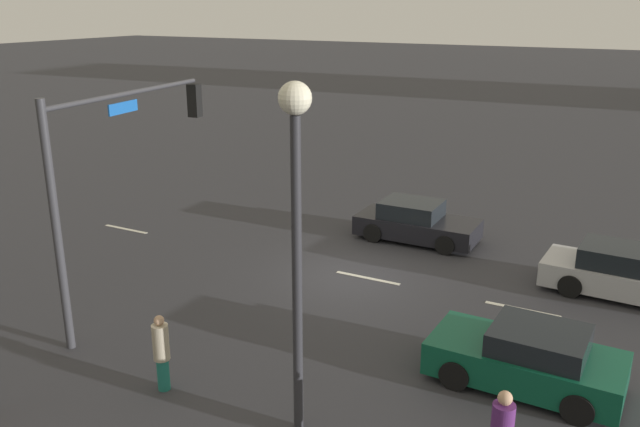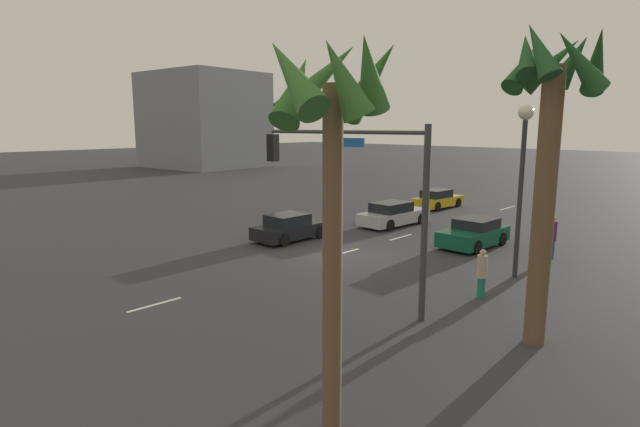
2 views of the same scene
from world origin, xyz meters
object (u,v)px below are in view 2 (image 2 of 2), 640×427
object	(u,v)px
car_1	(290,228)
car_2	(393,214)
pedestrian_0	(552,236)
building_1	(205,120)
pedestrian_1	(482,272)
car_3	(438,199)
car_0	(474,234)
streetlamp	(523,159)
palm_tree_0	(551,120)
palm_tree_1	(331,125)
traffic_signal	(360,182)

from	to	relation	value
car_1	car_2	xyz separation A→B (m)	(-6.74, 1.57, 0.02)
pedestrian_0	building_1	bearing A→B (deg)	-108.36
pedestrian_1	car_3	bearing A→B (deg)	-144.80
car_0	pedestrian_1	bearing A→B (deg)	28.94
car_2	streetlamp	distance (m)	11.35
pedestrian_1	car_2	bearing A→B (deg)	-130.77
pedestrian_1	pedestrian_0	bearing A→B (deg)	-178.72
car_2	pedestrian_1	world-z (taller)	pedestrian_1
palm_tree_0	building_1	bearing A→B (deg)	-115.58
pedestrian_0	palm_tree_0	distance (m)	10.80
car_3	palm_tree_0	size ratio (longest dim) A/B	0.51
pedestrian_0	palm_tree_1	size ratio (longest dim) A/B	0.26
palm_tree_1	building_1	size ratio (longest dim) A/B	0.52
traffic_signal	building_1	distance (m)	58.27
traffic_signal	palm_tree_1	size ratio (longest dim) A/B	0.84
traffic_signal	streetlamp	xyz separation A→B (m)	(-6.50, 2.42, 0.50)
building_1	pedestrian_1	bearing A→B (deg)	59.87
car_1	building_1	size ratio (longest dim) A/B	0.28
car_3	palm_tree_1	xyz separation A→B (m)	(24.53, 12.30, 5.18)
car_1	pedestrian_0	world-z (taller)	pedestrian_0
car_3	palm_tree_0	distance (m)	23.12
pedestrian_0	palm_tree_1	xyz separation A→B (m)	(15.85, 1.47, 4.77)
traffic_signal	palm_tree_1	xyz separation A→B (m)	(5.62, 3.90, 1.75)
traffic_signal	car_3	bearing A→B (deg)	-156.07
car_0	car_2	distance (m)	6.07
car_0	car_2	size ratio (longest dim) A/B	0.84
car_3	streetlamp	size ratio (longest dim) A/B	0.65
car_3	pedestrian_0	xyz separation A→B (m)	(8.68, 10.82, 0.41)
car_0	palm_tree_1	size ratio (longest dim) A/B	0.53
car_2	pedestrian_0	size ratio (longest dim) A/B	2.48
car_1	pedestrian_1	distance (m)	11.20
streetlamp	palm_tree_1	world-z (taller)	palm_tree_1
car_1	building_1	world-z (taller)	building_1
palm_tree_1	building_1	distance (m)	64.42
car_3	car_0	bearing A→B (deg)	39.32
car_1	streetlamp	xyz separation A→B (m)	(-1.66, 10.94, 3.91)
traffic_signal	pedestrian_0	size ratio (longest dim) A/B	3.27
car_3	palm_tree_0	world-z (taller)	palm_tree_0
car_2	streetlamp	world-z (taller)	streetlamp
pedestrian_1	car_1	bearing A→B (deg)	-97.59
palm_tree_1	car_2	bearing A→B (deg)	-147.74
traffic_signal	building_1	xyz separation A→B (m)	(-27.99, -51.06, 2.39)
pedestrian_0	car_2	bearing A→B (deg)	-98.11
car_1	palm_tree_1	world-z (taller)	palm_tree_1
pedestrian_0	palm_tree_1	distance (m)	16.62
car_0	building_1	world-z (taller)	building_1
palm_tree_1	traffic_signal	bearing A→B (deg)	-145.20
streetlamp	car_0	bearing A→B (deg)	-134.89
car_1	pedestrian_1	xyz separation A→B (m)	(1.48, 11.10, 0.27)
pedestrian_0	building_1	xyz separation A→B (m)	(-17.75, -53.48, 5.41)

